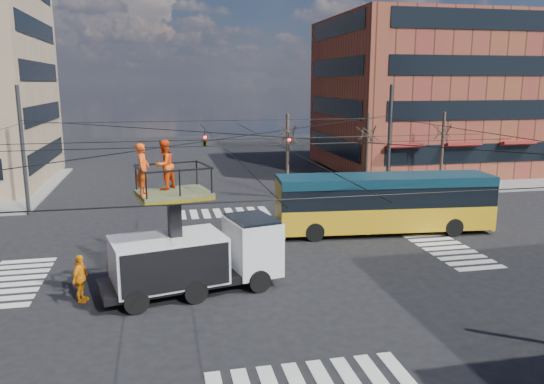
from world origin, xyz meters
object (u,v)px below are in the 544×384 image
(city_bus, at_px, (384,202))
(traffic_cone, at_px, (114,277))
(flagger, at_px, (368,218))
(worker_ground, at_px, (80,279))
(utility_truck, at_px, (195,242))

(city_bus, distance_m, traffic_cone, 14.87)
(flagger, bearing_deg, city_bus, 99.13)
(worker_ground, distance_m, flagger, 15.34)
(flagger, bearing_deg, traffic_cone, -72.95)
(city_bus, distance_m, worker_ground, 16.36)
(traffic_cone, bearing_deg, utility_truck, -20.42)
(utility_truck, height_order, city_bus, utility_truck)
(worker_ground, bearing_deg, traffic_cone, -19.23)
(utility_truck, xyz_separation_m, flagger, (9.69, 6.04, -1.07))
(traffic_cone, distance_m, worker_ground, 1.86)
(utility_truck, distance_m, traffic_cone, 3.82)
(utility_truck, relative_size, city_bus, 0.61)
(city_bus, bearing_deg, worker_ground, -151.68)
(utility_truck, relative_size, flagger, 3.90)
(utility_truck, bearing_deg, worker_ground, 169.98)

